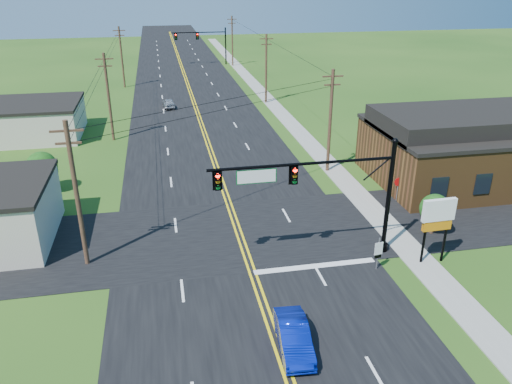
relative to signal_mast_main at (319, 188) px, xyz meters
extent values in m
plane|color=#204513|center=(-4.34, -8.00, -4.75)|extent=(260.00, 260.00, 0.00)
cube|color=black|center=(-4.34, 42.00, -4.73)|extent=(16.00, 220.00, 0.04)
cube|color=black|center=(-4.34, 4.00, -4.73)|extent=(70.00, 10.00, 0.04)
cube|color=gray|center=(6.16, 32.00, -4.71)|extent=(2.00, 160.00, 0.08)
cylinder|color=black|center=(4.46, 0.00, -1.15)|extent=(0.28, 0.28, 7.20)
cylinder|color=black|center=(4.46, 0.00, -4.50)|extent=(0.60, 0.60, 0.50)
sphere|color=black|center=(4.46, 0.00, 2.55)|extent=(0.36, 0.36, 0.36)
cylinder|color=black|center=(-1.04, 0.00, 1.55)|extent=(11.00, 0.18, 0.18)
cube|color=#055C1F|center=(-3.74, 0.00, 1.00)|extent=(2.30, 0.06, 0.85)
cylinder|color=black|center=(4.46, 72.00, -1.15)|extent=(0.28, 0.28, 7.20)
cylinder|color=black|center=(4.46, 72.00, -4.50)|extent=(0.60, 0.60, 0.50)
sphere|color=black|center=(4.46, 72.00, 2.55)|extent=(0.36, 0.36, 0.36)
cylinder|color=black|center=(-0.54, 72.00, 1.25)|extent=(10.00, 0.18, 0.18)
cube|color=#055C1F|center=(-3.74, 72.00, 0.70)|extent=(2.30, 0.06, 0.85)
cube|color=brown|center=(15.66, 10.00, -2.55)|extent=(14.00, 11.00, 4.40)
cube|color=black|center=(15.66, 10.00, -0.20)|extent=(14.20, 11.20, 0.30)
cube|color=#BCB2A1|center=(-23.34, 30.00, -3.05)|extent=(12.00, 9.00, 3.40)
cube|color=black|center=(-23.34, 30.00, -1.20)|extent=(12.20, 9.20, 0.30)
cylinder|color=#372619|center=(-13.84, 2.00, -0.25)|extent=(0.28, 0.28, 9.00)
cube|color=#372619|center=(-13.84, 2.00, 3.65)|extent=(1.80, 0.12, 0.12)
cube|color=#372619|center=(-13.84, 2.00, 2.95)|extent=(1.40, 0.12, 0.12)
cylinder|color=#372619|center=(-13.84, 27.00, -0.25)|extent=(0.28, 0.28, 9.00)
cube|color=#372619|center=(-13.84, 27.00, 3.65)|extent=(1.80, 0.12, 0.12)
cube|color=#372619|center=(-13.84, 27.00, 2.95)|extent=(1.40, 0.12, 0.12)
cylinder|color=#372619|center=(-13.84, 54.00, -0.25)|extent=(0.28, 0.28, 9.00)
cube|color=#372619|center=(-13.84, 54.00, 3.65)|extent=(1.80, 0.12, 0.12)
cube|color=#372619|center=(-13.84, 54.00, 2.95)|extent=(1.40, 0.12, 0.12)
cylinder|color=#372619|center=(5.46, 14.00, -0.25)|extent=(0.28, 0.28, 9.00)
cube|color=#372619|center=(5.46, 14.00, 3.65)|extent=(1.80, 0.12, 0.12)
cube|color=#372619|center=(5.46, 14.00, 2.95)|extent=(1.40, 0.12, 0.12)
cylinder|color=#372619|center=(5.46, 40.00, -0.25)|extent=(0.28, 0.28, 9.00)
cube|color=#372619|center=(5.46, 40.00, 3.65)|extent=(1.80, 0.12, 0.12)
cube|color=#372619|center=(5.46, 40.00, 2.95)|extent=(1.40, 0.12, 0.12)
cylinder|color=#372619|center=(5.46, 70.00, -0.25)|extent=(0.28, 0.28, 9.00)
cube|color=#372619|center=(5.46, 70.00, 3.65)|extent=(1.80, 0.12, 0.12)
cube|color=#372619|center=(5.46, 70.00, 2.95)|extent=(1.40, 0.12, 0.12)
cylinder|color=#372619|center=(11.66, 18.00, -3.83)|extent=(0.24, 0.24, 1.85)
sphere|color=#1B3D0E|center=(11.66, 18.00, -2.15)|extent=(3.00, 3.00, 3.00)
cylinder|color=#372619|center=(8.66, 1.50, -4.09)|extent=(0.24, 0.24, 1.32)
sphere|color=#1B3D0E|center=(8.66, 1.50, -2.89)|extent=(2.00, 2.00, 2.00)
cylinder|color=#372619|center=(-18.34, 14.00, -3.98)|extent=(0.24, 0.24, 1.54)
sphere|color=#1B3D0E|center=(-18.34, 14.00, -2.58)|extent=(2.40, 2.40, 2.40)
imported|color=#071898|center=(-3.47, -7.65, -4.09)|extent=(1.69, 4.08, 1.31)
imported|color=#9E9FA3|center=(-7.61, 39.73, -4.16)|extent=(1.75, 3.58, 1.18)
cylinder|color=slate|center=(3.16, -2.01, -3.67)|extent=(0.08, 0.08, 2.15)
cube|color=white|center=(3.16, -2.04, -3.04)|extent=(0.54, 0.11, 0.29)
cube|color=white|center=(3.16, -2.04, -3.43)|extent=(0.54, 0.11, 0.54)
cube|color=black|center=(3.16, -2.04, -3.82)|extent=(0.44, 0.09, 0.22)
cylinder|color=slate|center=(8.66, 6.83, -3.82)|extent=(0.06, 0.06, 1.85)
cylinder|color=#A7090A|center=(8.66, 6.80, -3.12)|extent=(0.71, 0.06, 0.71)
cylinder|color=black|center=(6.13, -1.82, -2.71)|extent=(0.16, 0.16, 4.09)
cylinder|color=black|center=(7.50, -1.82, -2.71)|extent=(0.16, 0.16, 4.09)
cube|color=white|center=(6.82, -1.82, -1.23)|extent=(2.05, 0.36, 1.36)
cube|color=#CC720C|center=(6.82, -1.82, -2.25)|extent=(1.83, 0.32, 0.57)
camera|label=1|loc=(-8.77, -25.52, 11.51)|focal=35.00mm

